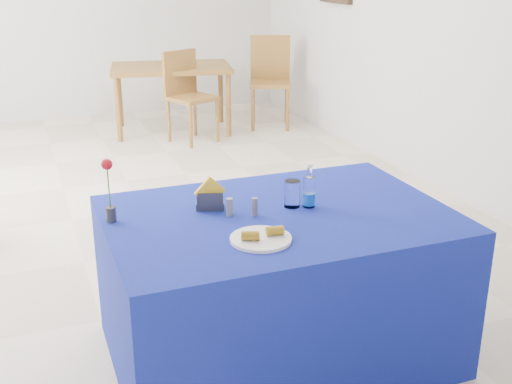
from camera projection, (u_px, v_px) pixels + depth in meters
floor at (144, 211)px, 5.09m from camera, size 7.00×7.00×0.00m
plate at (261, 239)px, 2.71m from camera, size 0.26×0.26×0.01m
drinking_glass at (292, 194)px, 3.06m from camera, size 0.08×0.08×0.13m
salt_shaker at (230, 207)px, 2.96m from camera, size 0.03×0.03×0.08m
pepper_shaker at (255, 207)px, 2.96m from camera, size 0.03×0.03×0.08m
blue_table at (278, 285)px, 3.14m from camera, size 1.60×1.10×0.76m
water_bottle at (309, 193)px, 3.06m from camera, size 0.06×0.06×0.21m
napkin_holder at (210, 200)px, 3.03m from camera, size 0.15×0.09×0.17m
rose_vase at (109, 192)px, 2.86m from camera, size 0.05×0.05×0.30m
oak_table at (171, 73)px, 7.22m from camera, size 1.45×1.07×0.76m
chair_bg_left at (187, 90)px, 6.89m from camera, size 0.57×0.57×0.97m
chair_bg_right at (270, 75)px, 7.52m from camera, size 0.61×0.61×1.05m
banana_pieces at (263, 233)px, 2.70m from camera, size 0.20×0.07×0.04m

